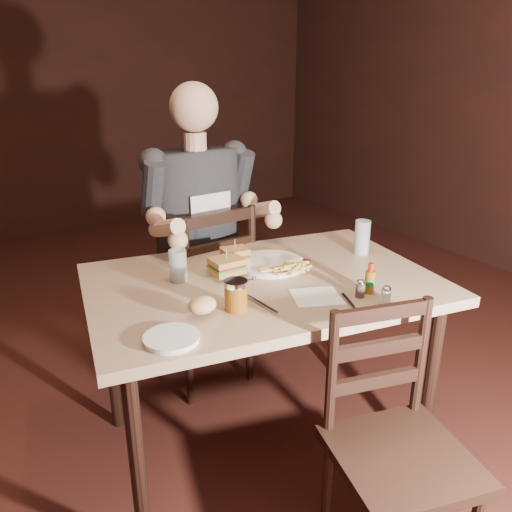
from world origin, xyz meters
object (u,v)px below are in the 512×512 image
chair_near (402,458)px  hot_sauce (370,278)px  main_table (263,296)px  glass_left (178,266)px  chair_far (201,294)px  diner (202,196)px  glass_right (362,237)px  side_plate (172,339)px  dinner_plate (270,264)px  syrup_dispenser (236,295)px

chair_near → hot_sauce: 0.60m
main_table → glass_left: size_ratio=11.69×
chair_far → chair_near: chair_far is taller
diner → glass_right: diner is taller
chair_far → chair_near: 1.30m
side_plate → dinner_plate: bearing=31.6°
chair_near → chair_far: bearing=106.1°
chair_far → side_plate: chair_far is taller
dinner_plate → syrup_dispenser: size_ratio=2.65×
glass_right → glass_left: bearing=170.2°
glass_right → hot_sauce: glass_right is taller
diner → glass_right: size_ratio=6.62×
glass_right → diner: bearing=134.1°
main_table → glass_right: 0.54m
chair_far → chair_near: size_ratio=1.10×
main_table → side_plate: (-0.48, -0.26, 0.08)m
syrup_dispenser → main_table: bearing=48.3°
main_table → glass_left: bearing=150.8°
syrup_dispenser → diner: bearing=82.1°
chair_far → glass_left: size_ratio=7.66×
side_plate → diner: bearing=58.5°
chair_near → side_plate: bearing=154.1°
dinner_plate → glass_left: size_ratio=2.26×
chair_far → diner: size_ratio=0.95×
chair_far → side_plate: (-0.49, -0.85, 0.30)m
hot_sauce → side_plate: bearing=176.2°
chair_near → hot_sauce: size_ratio=7.48×
diner → glass_left: bearing=-131.6°
chair_near → dinner_plate: 0.88m
glass_left → hot_sauce: glass_left is taller
chair_near → diner: size_ratio=0.86×
glass_left → syrup_dispenser: size_ratio=1.17×
glass_right → side_plate: glass_right is taller
diner → side_plate: diner is taller
syrup_dispenser → dinner_plate: bearing=50.6°
hot_sauce → main_table: bearing=130.5°
diner → syrup_dispenser: size_ratio=9.49×
hot_sauce → syrup_dispenser: (-0.48, 0.13, -0.00)m
glass_left → diner: bearing=53.0°
hot_sauce → side_plate: size_ratio=0.70×
diner → dinner_plate: size_ratio=3.58×
hot_sauce → glass_right: bearing=51.3°
chair_near → glass_right: 0.96m
dinner_plate → glass_right: 0.44m
main_table → dinner_plate: 0.16m
main_table → glass_left: (-0.28, 0.16, 0.13)m
diner → dinner_plate: diner is taller
diner → main_table: bearing=-95.9°
chair_near → hot_sauce: hot_sauce is taller
glass_right → hot_sauce: bearing=-128.7°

